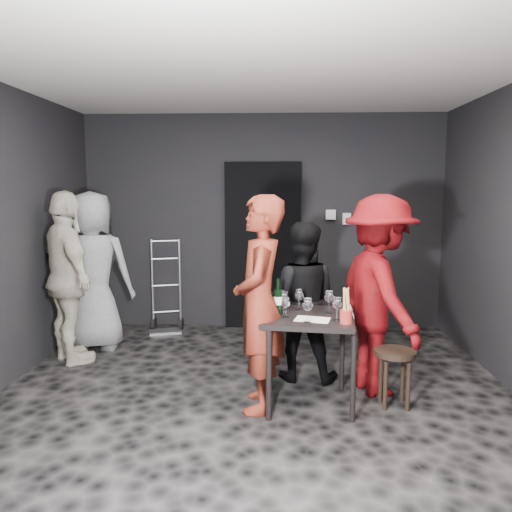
{
  "coord_description": "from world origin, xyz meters",
  "views": [
    {
      "loc": [
        0.17,
        -3.83,
        1.77
      ],
      "look_at": [
        0.01,
        0.25,
        1.22
      ],
      "focal_mm": 35.0,
      "sensor_mm": 36.0,
      "label": 1
    }
  ],
  "objects_px": {
    "tasting_table": "(309,327)",
    "bystander_cream": "(67,264)",
    "stool": "(395,362)",
    "man_maroon": "(379,280)",
    "bystander_grey": "(93,258)",
    "woman_black": "(300,303)",
    "breadstick_cup": "(346,306)",
    "server_red": "(259,288)",
    "hand_truck": "(166,314)",
    "wine_bottle": "(278,300)"
  },
  "relations": [
    {
      "from": "tasting_table",
      "to": "bystander_cream",
      "type": "height_order",
      "value": "bystander_cream"
    },
    {
      "from": "stool",
      "to": "tasting_table",
      "type": "bearing_deg",
      "value": 178.32
    },
    {
      "from": "man_maroon",
      "to": "bystander_grey",
      "type": "bearing_deg",
      "value": 52.63
    },
    {
      "from": "woman_black",
      "to": "man_maroon",
      "type": "distance_m",
      "value": 0.77
    },
    {
      "from": "man_maroon",
      "to": "bystander_grey",
      "type": "xyz_separation_m",
      "value": [
        -2.9,
        1.08,
        0.02
      ]
    },
    {
      "from": "man_maroon",
      "to": "breadstick_cup",
      "type": "xyz_separation_m",
      "value": [
        -0.35,
        -0.52,
        -0.11
      ]
    },
    {
      "from": "stool",
      "to": "bystander_cream",
      "type": "xyz_separation_m",
      "value": [
        -3.07,
        0.91,
        0.66
      ]
    },
    {
      "from": "breadstick_cup",
      "to": "server_red",
      "type": "bearing_deg",
      "value": 167.43
    },
    {
      "from": "server_red",
      "to": "bystander_grey",
      "type": "bearing_deg",
      "value": -126.46
    },
    {
      "from": "hand_truck",
      "to": "bystander_cream",
      "type": "xyz_separation_m",
      "value": [
        -0.73,
        -1.16,
        0.81
      ]
    },
    {
      "from": "stool",
      "to": "bystander_grey",
      "type": "height_order",
      "value": "bystander_grey"
    },
    {
      "from": "hand_truck",
      "to": "bystander_cream",
      "type": "height_order",
      "value": "bystander_cream"
    },
    {
      "from": "wine_bottle",
      "to": "bystander_cream",
      "type": "bearing_deg",
      "value": 157.74
    },
    {
      "from": "bystander_grey",
      "to": "breadstick_cup",
      "type": "relative_size",
      "value": 6.88
    },
    {
      "from": "hand_truck",
      "to": "server_red",
      "type": "bearing_deg",
      "value": -76.46
    },
    {
      "from": "bystander_cream",
      "to": "server_red",
      "type": "bearing_deg",
      "value": -158.08
    },
    {
      "from": "stool",
      "to": "breadstick_cup",
      "type": "distance_m",
      "value": 0.71
    },
    {
      "from": "woman_black",
      "to": "bystander_cream",
      "type": "distance_m",
      "value": 2.37
    },
    {
      "from": "bystander_cream",
      "to": "wine_bottle",
      "type": "relative_size",
      "value": 6.95
    },
    {
      "from": "stool",
      "to": "woman_black",
      "type": "distance_m",
      "value": 1.01
    },
    {
      "from": "hand_truck",
      "to": "bystander_cream",
      "type": "relative_size",
      "value": 0.56
    },
    {
      "from": "bystander_cream",
      "to": "breadstick_cup",
      "type": "relative_size",
      "value": 6.95
    },
    {
      "from": "hand_truck",
      "to": "bystander_grey",
      "type": "relative_size",
      "value": 0.57
    },
    {
      "from": "woman_black",
      "to": "man_maroon",
      "type": "height_order",
      "value": "man_maroon"
    },
    {
      "from": "tasting_table",
      "to": "wine_bottle",
      "type": "bearing_deg",
      "value": 173.43
    },
    {
      "from": "hand_truck",
      "to": "tasting_table",
      "type": "distance_m",
      "value": 2.67
    },
    {
      "from": "bystander_cream",
      "to": "wine_bottle",
      "type": "bearing_deg",
      "value": -153.79
    },
    {
      "from": "wine_bottle",
      "to": "breadstick_cup",
      "type": "relative_size",
      "value": 1.0
    },
    {
      "from": "hand_truck",
      "to": "man_maroon",
      "type": "height_order",
      "value": "man_maroon"
    },
    {
      "from": "hand_truck",
      "to": "stool",
      "type": "bearing_deg",
      "value": -58.06
    },
    {
      "from": "man_maroon",
      "to": "woman_black",
      "type": "bearing_deg",
      "value": 50.16
    },
    {
      "from": "woman_black",
      "to": "man_maroon",
      "type": "xyz_separation_m",
      "value": [
        0.66,
        -0.28,
        0.27
      ]
    },
    {
      "from": "woman_black",
      "to": "stool",
      "type": "bearing_deg",
      "value": 149.6
    },
    {
      "from": "server_red",
      "to": "bystander_cream",
      "type": "bearing_deg",
      "value": -115.21
    },
    {
      "from": "bystander_cream",
      "to": "breadstick_cup",
      "type": "distance_m",
      "value": 2.87
    },
    {
      "from": "woman_black",
      "to": "man_maroon",
      "type": "bearing_deg",
      "value": 164.84
    },
    {
      "from": "tasting_table",
      "to": "bystander_cream",
      "type": "distance_m",
      "value": 2.56
    },
    {
      "from": "hand_truck",
      "to": "stool",
      "type": "height_order",
      "value": "hand_truck"
    },
    {
      "from": "bystander_cream",
      "to": "breadstick_cup",
      "type": "xyz_separation_m",
      "value": [
        2.63,
        -1.13,
        -0.14
      ]
    },
    {
      "from": "man_maroon",
      "to": "bystander_grey",
      "type": "relative_size",
      "value": 0.98
    },
    {
      "from": "bystander_cream",
      "to": "bystander_grey",
      "type": "relative_size",
      "value": 1.01
    },
    {
      "from": "wine_bottle",
      "to": "breadstick_cup",
      "type": "height_order",
      "value": "same"
    },
    {
      "from": "stool",
      "to": "hand_truck",
      "type": "bearing_deg",
      "value": 138.39
    },
    {
      "from": "stool",
      "to": "wine_bottle",
      "type": "xyz_separation_m",
      "value": [
        -0.95,
        0.05,
        0.49
      ]
    },
    {
      "from": "hand_truck",
      "to": "stool",
      "type": "xyz_separation_m",
      "value": [
        2.34,
        -2.08,
        0.16
      ]
    },
    {
      "from": "bystander_grey",
      "to": "man_maroon",
      "type": "bearing_deg",
      "value": 161.68
    },
    {
      "from": "hand_truck",
      "to": "wine_bottle",
      "type": "relative_size",
      "value": 3.9
    },
    {
      "from": "stool",
      "to": "server_red",
      "type": "bearing_deg",
      "value": -176.51
    },
    {
      "from": "hand_truck",
      "to": "woman_black",
      "type": "relative_size",
      "value": 0.8
    },
    {
      "from": "stool",
      "to": "man_maroon",
      "type": "distance_m",
      "value": 0.7
    }
  ]
}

